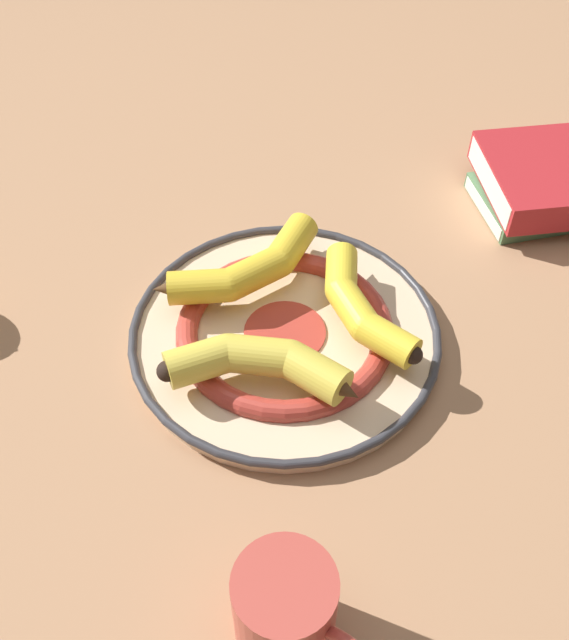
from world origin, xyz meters
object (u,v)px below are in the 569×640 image
Objects in this scene: decorative_bowl at (284,333)px; coffee_mug at (285,612)px; book_stack at (554,182)px; banana_b at (257,363)px; banana_c at (242,269)px; banana_a at (354,304)px.

coffee_mug is at bearing 90.11° from decorative_bowl.
banana_b is at bearing 28.62° from book_stack.
book_stack is at bearing -145.30° from decorative_bowl.
coffee_mug reaches higher than book_stack.
banana_c is at bearing 135.34° from coffee_mug.
banana_c reaches higher than book_stack.
decorative_bowl is 1.65× the size of banana_b.
banana_b is at bearing 134.77° from coffee_mug.
coffee_mug is at bearing 46.97° from book_stack.
book_stack is 1.87× the size of coffee_mug.
banana_b is (0.03, 0.07, 0.04)m from decorative_bowl.
decorative_bowl is at bearing 128.30° from coffee_mug.
coffee_mug reaches higher than decorative_bowl.
banana_a is 1.50× the size of coffee_mug.
coffee_mug is at bearing 103.72° from banana_b.
banana_a is at bearing -171.27° from decorative_bowl.
banana_a is 0.13m from banana_b.
banana_b is at bearing 68.75° from decorative_bowl.
banana_c reaches higher than banana_a.
banana_b is at bearing -116.45° from banana_c.
banana_a is 0.80× the size of book_stack.
banana_a is (-0.07, -0.01, 0.03)m from decorative_bowl.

